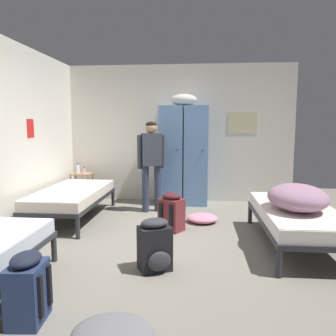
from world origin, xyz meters
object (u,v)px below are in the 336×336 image
shelf_unit (82,185)px  backpack_black (155,246)px  lotion_bottle (84,171)px  clothes_pile_pink (202,218)px  bedding_heap (298,197)px  backpack_maroon (172,212)px  water_bottle (78,169)px  clothes_pile_grey (112,334)px  backpack_navy (26,290)px  bed_left_rear (72,196)px  bed_right (297,216)px  locker_bank (184,153)px  person_traveler (151,158)px

shelf_unit → backpack_black: shelf_unit is taller
lotion_bottle → clothes_pile_pink: lotion_bottle is taller
bedding_heap → backpack_maroon: (-1.55, 0.60, -0.39)m
water_bottle → clothes_pile_grey: bearing=-67.0°
shelf_unit → backpack_black: size_ratio=1.04×
backpack_navy → backpack_black: (0.85, 1.00, 0.00)m
backpack_navy → backpack_maroon: 2.51m
water_bottle → clothes_pile_pink: size_ratio=0.41×
lotion_bottle → bed_left_rear: bearing=-80.8°
lotion_bottle → backpack_navy: lotion_bottle is taller
bedding_heap → bed_left_rear: bearing=161.9°
backpack_navy → bed_left_rear: bearing=104.3°
bedding_heap → clothes_pile_pink: size_ratio=1.80×
backpack_maroon → clothes_pile_pink: (0.44, 0.43, -0.20)m
clothes_pile_pink → shelf_unit: bearing=153.6°
bedding_heap → backpack_black: bedding_heap is taller
bed_right → clothes_pile_grey: bed_right is taller
clothes_pile_pink → lotion_bottle: bearing=153.7°
backpack_black → clothes_pile_grey: 1.21m
locker_bank → bedding_heap: size_ratio=2.41×
bed_left_rear → person_traveler: person_traveler is taller
locker_bank → bed_left_rear: 2.19m
water_bottle → bed_left_rear: bearing=-74.2°
bedding_heap → backpack_maroon: bearing=158.8°
backpack_navy → clothes_pile_grey: bearing=-14.8°
locker_bank → lotion_bottle: bearing=-177.0°
person_traveler → backpack_maroon: size_ratio=2.83×
bed_left_rear → backpack_navy: (0.71, -2.77, -0.12)m
bed_right → person_traveler: bearing=143.6°
backpack_navy → lotion_bottle: bearing=102.9°
bed_right → backpack_black: backpack_black is taller
bed_left_rear → backpack_navy: bearing=-75.7°
bed_left_rear → backpack_black: 2.36m
shelf_unit → lotion_bottle: (0.07, -0.04, 0.28)m
locker_bank → bedding_heap: 2.70m
locker_bank → lotion_bottle: 1.94m
person_traveler → backpack_black: size_ratio=2.83×
backpack_navy → water_bottle: bearing=104.7°
clothes_pile_grey → shelf_unit: bearing=112.1°
clothes_pile_grey → backpack_maroon: bearing=85.1°
locker_bank → backpack_maroon: locker_bank is taller
bedding_heap → backpack_navy: 3.04m
locker_bank → shelf_unit: bearing=-178.3°
bed_right → bedding_heap: size_ratio=2.21×
backpack_maroon → shelf_unit: bearing=139.8°
water_bottle → backpack_navy: (1.04, -3.94, -0.40)m
bed_right → lotion_bottle: lotion_bottle is taller
locker_bank → bed_left_rear: locker_bank is taller
bedding_heap → backpack_black: (-1.62, -0.73, -0.39)m
person_traveler → clothes_pile_pink: person_traveler is taller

